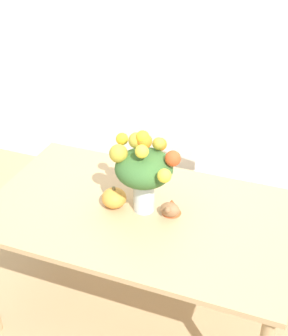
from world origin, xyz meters
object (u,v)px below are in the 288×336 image
turkey_figurine (171,208)px  dining_chair_near_window (216,184)px  pumpkin (114,198)px  flower_vase (144,169)px

turkey_figurine → dining_chair_near_window: dining_chair_near_window is taller
pumpkin → turkey_figurine: pumpkin is taller
flower_vase → dining_chair_near_window: bearing=74.2°
pumpkin → dining_chair_near_window: 0.96m
flower_vase → pumpkin: flower_vase is taller
flower_vase → turkey_figurine: flower_vase is taller
turkey_figurine → dining_chair_near_window: (0.08, 0.77, -0.33)m
turkey_figurine → dining_chair_near_window: 0.85m
flower_vase → dining_chair_near_window: size_ratio=0.49×
pumpkin → dining_chair_near_window: dining_chair_near_window is taller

